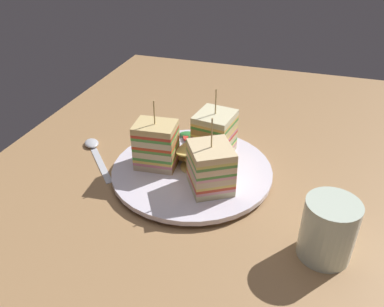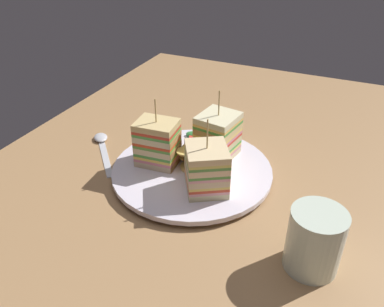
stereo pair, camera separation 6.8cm
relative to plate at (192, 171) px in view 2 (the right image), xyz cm
name	(u,v)px [view 2 (the right image)]	position (x,y,z in cm)	size (l,w,h in cm)	color
ground_plane	(192,179)	(0.00, 0.00, -1.87)	(119.26, 76.58, 1.80)	#A3794E
plate	(192,171)	(0.00, 0.00, 0.00)	(28.37, 28.37, 1.60)	white
sandwich_wedge_0	(218,136)	(-5.81, 2.47, 4.75)	(7.94, 7.37, 12.93)	beige
sandwich_wedge_1	(158,143)	(0.86, -6.26, 4.73)	(6.09, 7.51, 12.52)	beige
sandwich_wedge_2	(207,169)	(4.40, 4.53, 4.47)	(9.33, 9.11, 12.70)	beige
chip_pile	(192,157)	(-0.94, -0.51, 2.16)	(8.29, 7.19, 3.77)	#E6CD80
salad_garnish	(201,137)	(-9.70, -2.36, 1.27)	(8.17, 6.91, 1.60)	#388C41
spoon	(102,143)	(-2.28, -21.04, -0.57)	(13.26, 12.26, 1.00)	silver
drinking_glass	(314,244)	(12.54, 22.95, 2.84)	(7.23, 7.23, 8.93)	silver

